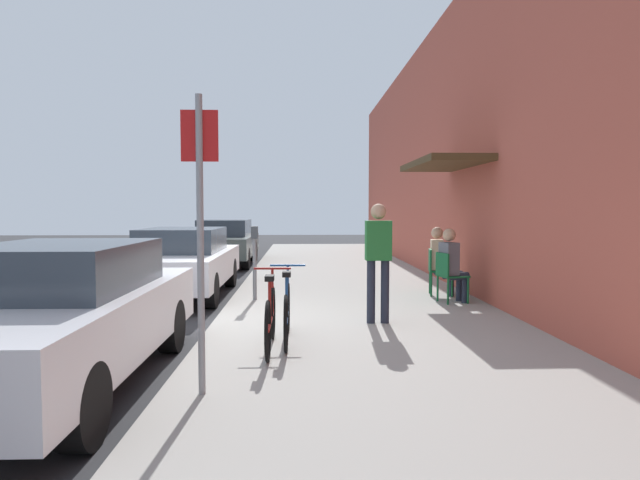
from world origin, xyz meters
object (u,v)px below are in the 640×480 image
at_px(parking_meter, 255,257).
at_px(seated_patron_0, 452,263).
at_px(parked_car_0, 55,314).
at_px(parked_car_1, 182,261).
at_px(seated_patron_1, 440,259).
at_px(bicycle_0, 270,319).
at_px(parked_car_2, 225,242).
at_px(cafe_chair_1, 437,269).
at_px(pedestrian_standing, 378,253).
at_px(cafe_chair_0, 449,274).
at_px(street_sign, 200,221).
at_px(bicycle_1, 287,312).

bearing_deg(parking_meter, seated_patron_0, -6.87).
relative_size(parked_car_0, parked_car_1, 1.00).
distance_m(seated_patron_0, seated_patron_1, 0.81).
height_order(parked_car_0, bicycle_0, parked_car_0).
relative_size(parked_car_2, seated_patron_1, 3.41).
bearing_deg(bicycle_0, parked_car_1, 113.15).
bearing_deg(parked_car_2, parked_car_0, -90.00).
xyz_separation_m(parking_meter, seated_patron_1, (3.45, 0.40, -0.07)).
distance_m(parked_car_1, parked_car_2, 6.22).
distance_m(parked_car_1, cafe_chair_1, 5.01).
bearing_deg(parking_meter, pedestrian_standing, -47.33).
bearing_deg(cafe_chair_0, parking_meter, 172.79).
bearing_deg(cafe_chair_1, street_sign, -122.33).
distance_m(parked_car_0, bicycle_0, 2.25).
xyz_separation_m(parking_meter, bicycle_0, (0.47, -3.52, -0.41)).
xyz_separation_m(parked_car_0, parked_car_1, (0.00, 5.68, -0.02)).
bearing_deg(bicycle_1, bicycle_0, -115.86).
bearing_deg(pedestrian_standing, seated_patron_0, 47.53).
bearing_deg(cafe_chair_0, cafe_chair_1, 90.07).
bearing_deg(bicycle_0, parked_car_2, 100.46).
bearing_deg(parked_car_0, pedestrian_standing, 34.51).
distance_m(parked_car_2, seated_patron_0, 9.30).
distance_m(cafe_chair_0, pedestrian_standing, 2.27).
bearing_deg(parked_car_0, seated_patron_1, 44.24).
xyz_separation_m(parked_car_2, cafe_chair_1, (4.94, -7.02, -0.11)).
bearing_deg(parked_car_0, street_sign, -20.42).
xyz_separation_m(parked_car_1, parked_car_2, (0.00, 6.22, 0.02)).
xyz_separation_m(cafe_chair_0, seated_patron_0, (0.06, 0.01, 0.19)).
distance_m(cafe_chair_1, pedestrian_standing, 2.93).
bearing_deg(parked_car_2, seated_patron_1, -54.57).
height_order(street_sign, seated_patron_1, street_sign).
distance_m(parked_car_0, seated_patron_1, 6.98).
height_order(cafe_chair_1, seated_patron_1, seated_patron_1).
distance_m(parked_car_0, pedestrian_standing, 4.23).
bearing_deg(cafe_chair_1, seated_patron_1, -9.44).
xyz_separation_m(bicycle_0, seated_patron_1, (2.98, 3.91, 0.34)).
xyz_separation_m(parked_car_0, cafe_chair_1, (4.94, 4.88, -0.11)).
bearing_deg(bicycle_0, parked_car_0, -154.69).
height_order(street_sign, seated_patron_0, street_sign).
bearing_deg(street_sign, parked_car_1, 103.52).
bearing_deg(seated_patron_1, cafe_chair_1, 170.56).
bearing_deg(bicycle_0, cafe_chair_1, 53.33).
xyz_separation_m(cafe_chair_1, pedestrian_standing, (-1.47, -2.49, 0.50)).
xyz_separation_m(parked_car_2, parking_meter, (1.55, -7.43, 0.16)).
relative_size(parked_car_0, bicycle_0, 2.57).
xyz_separation_m(parking_meter, bicycle_1, (0.65, -3.14, -0.41)).
relative_size(seated_patron_0, cafe_chair_1, 1.48).
xyz_separation_m(parked_car_0, pedestrian_standing, (3.47, 2.39, 0.39)).
xyz_separation_m(parked_car_2, seated_patron_1, (5.00, -7.03, 0.08)).
bearing_deg(parked_car_0, seated_patron_0, 39.05).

